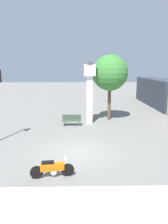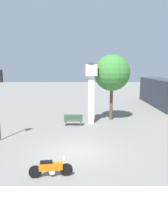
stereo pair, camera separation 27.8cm
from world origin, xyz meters
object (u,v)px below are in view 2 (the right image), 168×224
(clock_tower, at_px, (91,84))
(street_tree, at_px, (111,73))
(bench, at_px, (73,120))
(motorcycle, at_px, (50,168))

(clock_tower, bearing_deg, street_tree, 33.21)
(street_tree, distance_m, bench, 5.60)
(motorcycle, height_order, bench, bench)
(motorcycle, height_order, street_tree, street_tree)
(clock_tower, distance_m, bench, 3.49)
(motorcycle, distance_m, bench, 8.95)
(motorcycle, distance_m, street_tree, 12.39)
(motorcycle, bearing_deg, street_tree, 61.10)
(street_tree, height_order, bench, street_tree)
(motorcycle, bearing_deg, bench, 77.50)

